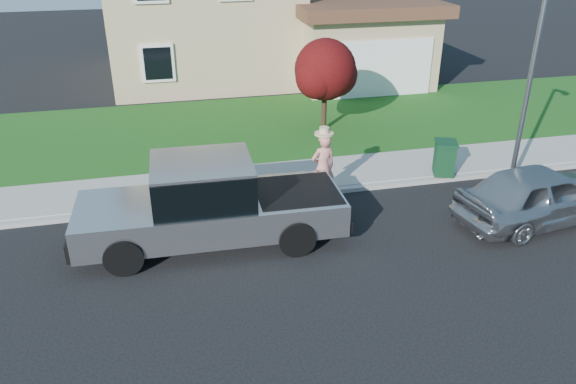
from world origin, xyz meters
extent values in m
plane|color=black|center=(0.00, 0.00, 0.00)|extent=(80.00, 80.00, 0.00)
cube|color=gray|center=(1.00, 2.90, 0.06)|extent=(40.00, 0.20, 0.12)
cube|color=gray|center=(1.00, 4.00, 0.07)|extent=(40.00, 2.00, 0.15)
cube|color=#174B15|center=(1.00, 8.50, 0.05)|extent=(40.00, 7.00, 0.10)
cube|color=tan|center=(0.00, 17.00, 3.20)|extent=(8.00, 9.00, 6.40)
cube|color=tan|center=(6.50, 14.00, 1.60)|extent=(5.50, 6.00, 3.20)
cube|color=white|center=(6.50, 10.98, 1.25)|extent=(4.60, 0.12, 2.30)
cube|color=#4C2D1E|center=(6.50, 14.00, 3.40)|extent=(6.20, 6.80, 0.50)
cube|color=black|center=(-2.20, 12.45, 1.60)|extent=(1.30, 0.10, 1.50)
cylinder|color=black|center=(-3.32, 0.22, 0.42)|extent=(0.84, 0.33, 0.83)
cylinder|color=black|center=(-3.26, 2.14, 0.42)|extent=(0.84, 0.33, 0.83)
cylinder|color=black|center=(0.38, 0.12, 0.42)|extent=(0.84, 0.33, 0.83)
cylinder|color=black|center=(0.43, 2.04, 0.42)|extent=(0.84, 0.33, 0.83)
cube|color=#A8A9AF|center=(-1.36, 1.13, 0.72)|extent=(5.99, 2.24, 0.75)
cube|color=black|center=(-1.52, 1.13, 1.51)|extent=(2.24, 2.00, 0.89)
cube|color=#A8A9AF|center=(-1.52, 1.13, 1.97)|extent=(2.24, 2.00, 0.08)
cube|color=black|center=(0.61, 1.07, 1.07)|extent=(1.92, 1.82, 0.06)
cube|color=black|center=(-4.36, 1.21, 0.57)|extent=(0.18, 1.98, 0.42)
cube|color=black|center=(1.63, 1.04, 0.52)|extent=(0.18, 1.98, 0.26)
cube|color=black|center=(-2.32, 2.28, 1.41)|extent=(0.13, 0.23, 0.19)
imported|color=tan|center=(1.70, 2.59, 0.92)|extent=(0.75, 0.57, 1.85)
cylinder|color=#D1B186|center=(1.70, 2.59, 1.87)|extent=(0.49, 0.49, 0.05)
cylinder|color=#D1B186|center=(1.70, 2.59, 1.94)|extent=(0.25, 0.25, 0.17)
imported|color=#A2A3A8|center=(6.50, 0.23, 0.73)|extent=(4.51, 2.35, 1.47)
cylinder|color=black|center=(3.22, 7.61, 0.82)|extent=(0.18, 0.18, 1.43)
sphere|color=#490F0F|center=(3.22, 7.61, 2.20)|extent=(2.06, 2.06, 2.06)
sphere|color=#490F0F|center=(3.67, 7.88, 1.94)|extent=(1.52, 1.52, 1.52)
sphere|color=#490F0F|center=(2.86, 7.34, 2.03)|extent=(1.43, 1.43, 1.43)
cube|color=black|center=(5.45, 3.10, 0.60)|extent=(0.72, 0.78, 0.90)
cube|color=black|center=(5.45, 3.10, 1.09)|extent=(0.79, 0.85, 0.07)
cylinder|color=slate|center=(6.92, 2.00, 2.71)|extent=(0.13, 0.13, 5.41)
camera|label=1|loc=(-2.24, -10.22, 6.77)|focal=35.00mm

